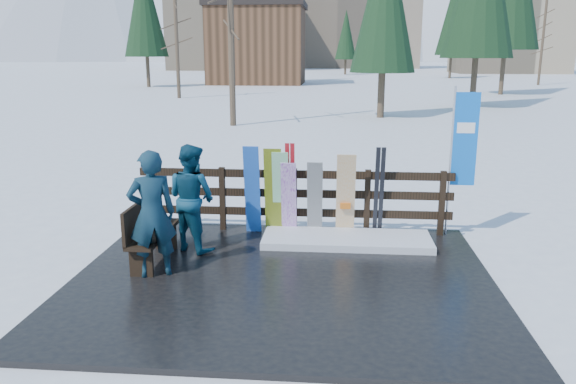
# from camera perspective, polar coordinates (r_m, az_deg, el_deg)

# --- Properties ---
(ground) EXTENTS (700.00, 700.00, 0.00)m
(ground) POSITION_cam_1_polar(r_m,az_deg,el_deg) (8.18, -0.56, -9.20)
(ground) COLOR white
(ground) RESTS_ON ground
(deck) EXTENTS (6.00, 5.00, 0.08)m
(deck) POSITION_cam_1_polar(r_m,az_deg,el_deg) (8.16, -0.57, -8.94)
(deck) COLOR black
(deck) RESTS_ON ground
(fence) EXTENTS (5.60, 0.10, 1.15)m
(fence) POSITION_cam_1_polar(r_m,az_deg,el_deg) (10.02, 0.62, -0.37)
(fence) COLOR black
(fence) RESTS_ON deck
(snow_patch) EXTENTS (2.83, 1.00, 0.12)m
(snow_patch) POSITION_cam_1_polar(r_m,az_deg,el_deg) (9.59, 5.98, -4.83)
(snow_patch) COLOR white
(snow_patch) RESTS_ON deck
(bench) EXTENTS (0.41, 1.50, 0.97)m
(bench) POSITION_cam_1_polar(r_m,az_deg,el_deg) (8.84, -13.97, -3.71)
(bench) COLOR black
(bench) RESTS_ON deck
(snowboard_0) EXTENTS (0.27, 0.30, 1.60)m
(snowboard_0) POSITION_cam_1_polar(r_m,az_deg,el_deg) (9.86, -3.65, 0.19)
(snowboard_0) COLOR blue
(snowboard_0) RESTS_ON deck
(snowboard_1) EXTENTS (0.28, 0.31, 1.50)m
(snowboard_1) POSITION_cam_1_polar(r_m,az_deg,el_deg) (9.81, -0.74, -0.14)
(snowboard_1) COLOR white
(snowboard_1) RESTS_ON deck
(snowboard_2) EXTENTS (0.30, 0.28, 1.56)m
(snowboard_2) POSITION_cam_1_polar(r_m,az_deg,el_deg) (9.81, -1.51, 0.04)
(snowboard_2) COLOR #B7CE19
(snowboard_2) RESTS_ON deck
(snowboard_3) EXTENTS (0.27, 0.29, 1.32)m
(snowboard_3) POSITION_cam_1_polar(r_m,az_deg,el_deg) (9.82, 0.08, -0.67)
(snowboard_3) COLOR white
(snowboard_3) RESTS_ON deck
(snowboard_4) EXTENTS (0.27, 0.34, 1.34)m
(snowboard_4) POSITION_cam_1_polar(r_m,az_deg,el_deg) (9.79, 2.74, -0.66)
(snowboard_4) COLOR black
(snowboard_4) RESTS_ON deck
(snowboard_5) EXTENTS (0.32, 0.35, 1.48)m
(snowboard_5) POSITION_cam_1_polar(r_m,az_deg,el_deg) (9.76, 5.87, -0.32)
(snowboard_5) COLOR silver
(snowboard_5) RESTS_ON deck
(ski_pair_a) EXTENTS (0.16, 0.19, 1.64)m
(ski_pair_a) POSITION_cam_1_polar(r_m,az_deg,el_deg) (9.84, 0.21, 0.33)
(ski_pair_a) COLOR #AB151D
(ski_pair_a) RESTS_ON deck
(ski_pair_b) EXTENTS (0.17, 0.28, 1.60)m
(ski_pair_b) POSITION_cam_1_polar(r_m,az_deg,el_deg) (9.85, 9.23, 0.03)
(ski_pair_b) COLOR black
(ski_pair_b) RESTS_ON deck
(rental_flag) EXTENTS (0.45, 0.04, 2.60)m
(rental_flag) POSITION_cam_1_polar(r_m,az_deg,el_deg) (10.09, 17.21, 4.59)
(rental_flag) COLOR silver
(rental_flag) RESTS_ON deck
(person_front) EXTENTS (0.79, 0.68, 1.84)m
(person_front) POSITION_cam_1_polar(r_m,az_deg,el_deg) (8.17, -13.66, -2.18)
(person_front) COLOR #153F46
(person_front) RESTS_ON deck
(person_back) EXTENTS (1.06, 0.99, 1.74)m
(person_back) POSITION_cam_1_polar(r_m,az_deg,el_deg) (9.16, -9.77, -0.56)
(person_back) COLOR navy
(person_back) RESTS_ON deck
(resort_buildings) EXTENTS (73.00, 87.60, 22.60)m
(resort_buildings) POSITION_cam_1_polar(r_m,az_deg,el_deg) (123.07, 5.27, 16.86)
(resort_buildings) COLOR tan
(resort_buildings) RESTS_ON ground
(trees) EXTENTS (42.26, 68.85, 14.15)m
(trees) POSITION_cam_1_polar(r_m,az_deg,el_deg) (57.97, 8.22, 16.67)
(trees) COLOR #382B1E
(trees) RESTS_ON ground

